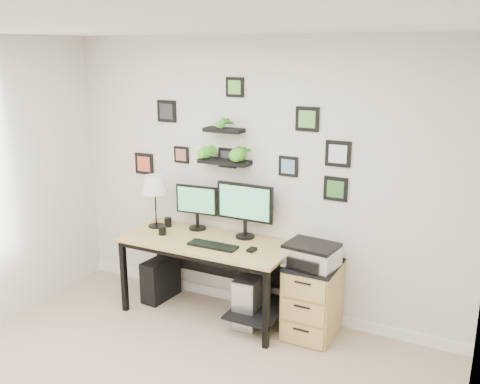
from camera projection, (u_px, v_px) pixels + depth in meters
The scene contains 14 objects.
room at pixel (256, 301), 5.30m from camera, with size 4.00×4.00×4.00m.
desk at pixel (212, 252), 5.02m from camera, with size 1.60×0.70×0.75m.
monitor_left at pixel (197, 204), 5.21m from camera, with size 0.44×0.18×0.44m.
monitor_right at pixel (245, 206), 4.96m from camera, with size 0.56×0.18×0.52m.
keyboard at pixel (213, 245), 4.81m from camera, with size 0.46×0.15×0.02m, color black.
mouse at pixel (252, 250), 4.70m from camera, with size 0.06×0.09×0.03m, color black.
table_lamp at pixel (155, 186), 5.25m from camera, with size 0.26×0.26×0.53m.
mug at pixel (162, 230), 5.11m from camera, with size 0.08×0.08×0.08m, color black.
pen_cup at pixel (168, 222), 5.35m from camera, with size 0.07×0.07×0.09m, color black.
pc_tower_black at pixel (161, 279), 5.43m from camera, with size 0.19×0.42×0.42m, color black.
pc_tower_grey at pixel (252, 298), 4.96m from camera, with size 0.24×0.49×0.48m.
file_cabinet at pixel (312, 300), 4.71m from camera, with size 0.43×0.53×0.67m.
printer at pixel (311, 255), 4.57m from camera, with size 0.46×0.39×0.19m.
wall_decor at pixel (231, 143), 4.95m from camera, with size 2.28×0.18×1.04m.
Camera 1 is at (2.05, -2.40, 2.48)m, focal length 40.00 mm.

